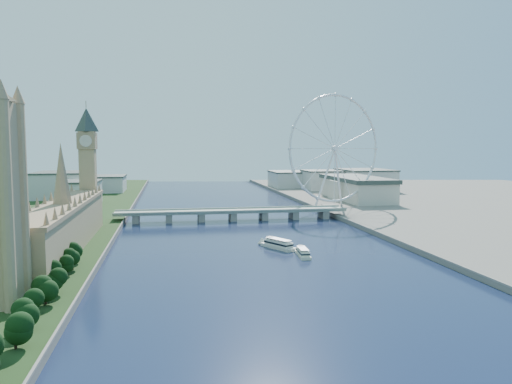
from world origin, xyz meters
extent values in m
plane|color=#1B2B4C|center=(0.00, 0.00, 0.00)|extent=(2000.00, 2000.00, 0.00)
cube|color=tan|center=(-128.00, 170.00, 17.00)|extent=(24.00, 200.00, 28.00)
cone|color=#937A59|center=(-128.00, 170.00, 53.00)|extent=(12.00, 12.00, 40.00)
cube|color=tan|center=(-128.00, 278.00, 43.00)|extent=(13.00, 13.00, 80.00)
cube|color=#937A59|center=(-128.00, 278.00, 75.00)|extent=(15.00, 15.00, 14.00)
pyramid|color=#2D3833|center=(-128.00, 278.00, 103.00)|extent=(20.02, 20.02, 20.00)
cube|color=gray|center=(0.00, 300.00, 8.50)|extent=(220.00, 22.00, 2.00)
cube|color=gray|center=(-90.00, 300.00, 3.75)|extent=(6.00, 20.00, 7.50)
cube|color=gray|center=(-60.00, 300.00, 3.75)|extent=(6.00, 20.00, 7.50)
cube|color=gray|center=(-30.00, 300.00, 3.75)|extent=(6.00, 20.00, 7.50)
cube|color=gray|center=(0.00, 300.00, 3.75)|extent=(6.00, 20.00, 7.50)
cube|color=gray|center=(30.00, 300.00, 3.75)|extent=(6.00, 20.00, 7.50)
cube|color=gray|center=(60.00, 300.00, 3.75)|extent=(6.00, 20.00, 7.50)
cube|color=gray|center=(90.00, 300.00, 3.75)|extent=(6.00, 20.00, 7.50)
torus|color=silver|center=(120.00, 355.00, 68.00)|extent=(113.60, 39.12, 118.60)
cylinder|color=silver|center=(120.00, 355.00, 68.00)|extent=(7.25, 6.61, 6.00)
cube|color=gray|center=(117.00, 365.00, 4.00)|extent=(14.00, 10.00, 2.00)
cube|color=beige|center=(-160.00, 430.00, 16.00)|extent=(40.00, 60.00, 26.00)
cube|color=beige|center=(-200.00, 520.00, 19.00)|extent=(60.00, 80.00, 32.00)
cube|color=beige|center=(-150.00, 600.00, 14.00)|extent=(50.00, 70.00, 22.00)
cube|color=beige|center=(180.00, 580.00, 17.00)|extent=(60.00, 60.00, 28.00)
cube|color=beige|center=(240.00, 560.00, 18.00)|extent=(70.00, 90.00, 30.00)
cube|color=beige|center=(140.00, 640.00, 15.00)|extent=(60.00, 80.00, 24.00)
camera|label=1|loc=(-59.55, -169.04, 70.57)|focal=35.00mm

